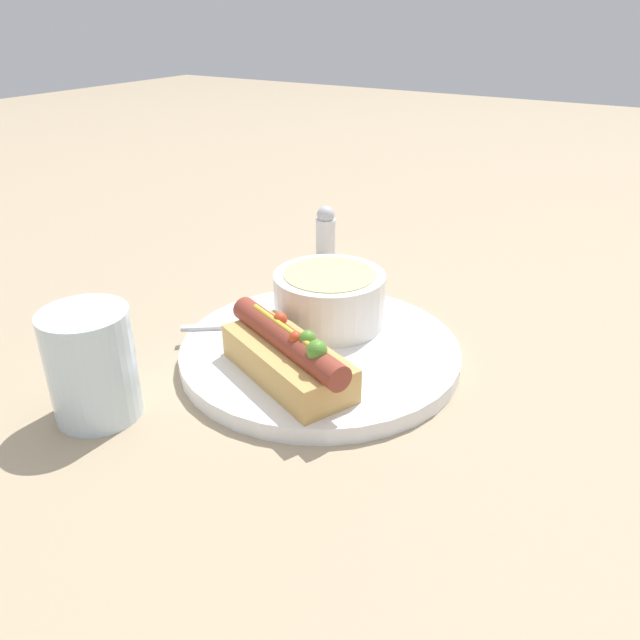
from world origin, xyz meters
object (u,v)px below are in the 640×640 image
object	(u,v)px
salt_shaker	(326,232)
soup_bowl	(329,296)
hot_dog	(288,356)
spoon	(303,322)
drinking_glass	(92,365)

from	to	relation	value
salt_shaker	soup_bowl	bearing A→B (deg)	-58.01
hot_dog	soup_bowl	xyz separation A→B (m)	(-0.03, 0.11, 0.01)
hot_dog	spoon	xyz separation A→B (m)	(-0.05, 0.09, -0.02)
soup_bowl	spoon	distance (m)	0.04
hot_dog	soup_bowl	world-z (taller)	hot_dog
soup_bowl	salt_shaker	xyz separation A→B (m)	(-0.12, 0.20, -0.01)
soup_bowl	drinking_glass	distance (m)	0.25
salt_shaker	hot_dog	bearing A→B (deg)	-64.53
soup_bowl	drinking_glass	world-z (taller)	drinking_glass
hot_dog	drinking_glass	size ratio (longest dim) A/B	1.57
soup_bowl	hot_dog	bearing A→B (deg)	-77.60
spoon	salt_shaker	xyz separation A→B (m)	(-0.10, 0.22, 0.02)
hot_dog	salt_shaker	bearing A→B (deg)	138.93
drinking_glass	salt_shaker	xyz separation A→B (m)	(-0.03, 0.43, -0.01)
soup_bowl	spoon	bearing A→B (deg)	-134.99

